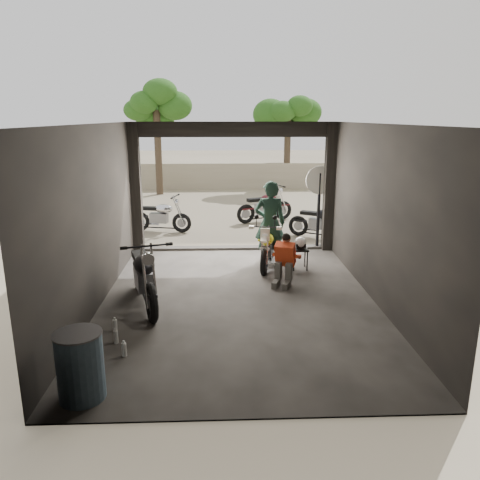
{
  "coord_description": "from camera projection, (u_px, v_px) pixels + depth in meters",
  "views": [
    {
      "loc": [
        -0.3,
        -8.06,
        3.32
      ],
      "look_at": [
        0.05,
        0.6,
        1.02
      ],
      "focal_mm": 35.0,
      "sensor_mm": 36.0,
      "label": 1
    }
  ],
  "objects": [
    {
      "name": "tree_left",
      "position": [
        156.0,
        100.0,
        19.59
      ],
      "size": [
        2.2,
        2.2,
        5.6
      ],
      "color": "#382B1E",
      "rests_on": "ground"
    },
    {
      "name": "garage",
      "position": [
        237.0,
        228.0,
        8.85
      ],
      "size": [
        7.0,
        7.13,
        3.2
      ],
      "color": "#2D2B28",
      "rests_on": "ground"
    },
    {
      "name": "left_bike",
      "position": [
        144.0,
        272.0,
        8.31
      ],
      "size": [
        1.32,
        2.06,
        1.29
      ],
      "primitive_type": null,
      "rotation": [
        0.0,
        0.0,
        0.31
      ],
      "color": "black",
      "rests_on": "ground"
    },
    {
      "name": "oil_drum",
      "position": [
        80.0,
        367.0,
        5.56
      ],
      "size": [
        0.74,
        0.74,
        0.86
      ],
      "primitive_type": "cylinder",
      "rotation": [
        0.0,
        0.0,
        -0.43
      ],
      "color": "#456074",
      "rests_on": "ground"
    },
    {
      "name": "stool",
      "position": [
        300.0,
        252.0,
        10.36
      ],
      "size": [
        0.35,
        0.35,
        0.49
      ],
      "rotation": [
        0.0,
        0.0,
        -0.41
      ],
      "color": "black",
      "rests_on": "ground"
    },
    {
      "name": "boundary_wall",
      "position": [
        227.0,
        176.0,
        22.02
      ],
      "size": [
        18.0,
        0.3,
        1.2
      ],
      "primitive_type": "cube",
      "color": "gray",
      "rests_on": "ground"
    },
    {
      "name": "main_bike",
      "position": [
        268.0,
        244.0,
        10.52
      ],
      "size": [
        0.98,
        1.71,
        1.07
      ],
      "primitive_type": null,
      "rotation": [
        0.0,
        0.0,
        -0.21
      ],
      "color": "white",
      "rests_on": "ground"
    },
    {
      "name": "mechanic",
      "position": [
        284.0,
        261.0,
        9.36
      ],
      "size": [
        0.73,
        0.84,
        1.01
      ],
      "primitive_type": null,
      "rotation": [
        0.0,
        0.0,
        -0.36
      ],
      "color": "#E1461E",
      "rests_on": "ground"
    },
    {
      "name": "outside_bike_b",
      "position": [
        265.0,
        204.0,
        15.09
      ],
      "size": [
        1.88,
        1.35,
        1.18
      ],
      "primitive_type": null,
      "rotation": [
        0.0,
        0.0,
        1.98
      ],
      "color": "#441015",
      "rests_on": "ground"
    },
    {
      "name": "outside_bike_c",
      "position": [
        320.0,
        219.0,
        12.99
      ],
      "size": [
        1.74,
        1.41,
        1.1
      ],
      "primitive_type": null,
      "rotation": [
        0.0,
        0.0,
        1.04
      ],
      "color": "black",
      "rests_on": "ground"
    },
    {
      "name": "sign_post",
      "position": [
        319.0,
        195.0,
        11.74
      ],
      "size": [
        0.71,
        0.08,
        2.14
      ],
      "rotation": [
        0.0,
        0.0,
        -0.17
      ],
      "color": "black",
      "rests_on": "ground"
    },
    {
      "name": "ground",
      "position": [
        239.0,
        302.0,
        8.65
      ],
      "size": [
        80.0,
        80.0,
        0.0
      ],
      "primitive_type": "plane",
      "color": "#7A6D56",
      "rests_on": "ground"
    },
    {
      "name": "rider",
      "position": [
        270.0,
        223.0,
        10.65
      ],
      "size": [
        0.73,
        0.5,
        1.93
      ],
      "primitive_type": "imported",
      "rotation": [
        0.0,
        0.0,
        3.08
      ],
      "color": "#162D23",
      "rests_on": "ground"
    },
    {
      "name": "outside_bike_a",
      "position": [
        160.0,
        214.0,
        13.77
      ],
      "size": [
        1.73,
        1.01,
        1.1
      ],
      "primitive_type": null,
      "rotation": [
        0.0,
        0.0,
        1.35
      ],
      "color": "black",
      "rests_on": "ground"
    },
    {
      "name": "helmet",
      "position": [
        300.0,
        242.0,
        10.34
      ],
      "size": [
        0.27,
        0.28,
        0.25
      ],
      "primitive_type": "ellipsoid",
      "rotation": [
        0.0,
        0.0,
        0.0
      ],
      "color": "white",
      "rests_on": "stool"
    },
    {
      "name": "tree_right",
      "position": [
        288.0,
        111.0,
        21.37
      ],
      "size": [
        2.2,
        2.2,
        5.0
      ],
      "color": "#382B1E",
      "rests_on": "ground"
    }
  ]
}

